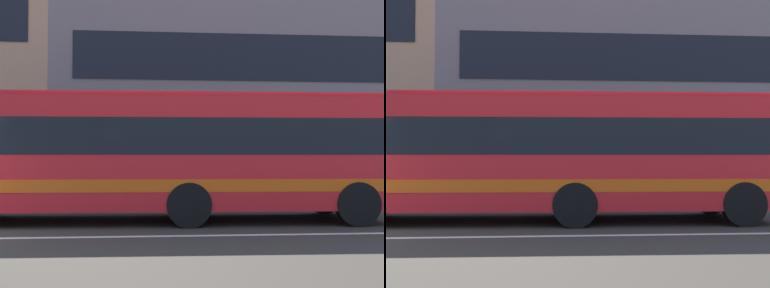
# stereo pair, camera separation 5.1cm
# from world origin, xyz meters

# --- Properties ---
(apartment_block_right) EXTENTS (25.61, 11.72, 10.12)m
(apartment_block_right) POSITION_xyz_m (13.47, 15.97, 5.06)
(apartment_block_right) COLOR gray
(apartment_block_right) RESTS_ON ground_plane
(transit_bus) EXTENTS (11.04, 2.77, 3.05)m
(transit_bus) POSITION_xyz_m (5.26, 2.21, 1.68)
(transit_bus) COLOR red
(transit_bus) RESTS_ON ground_plane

